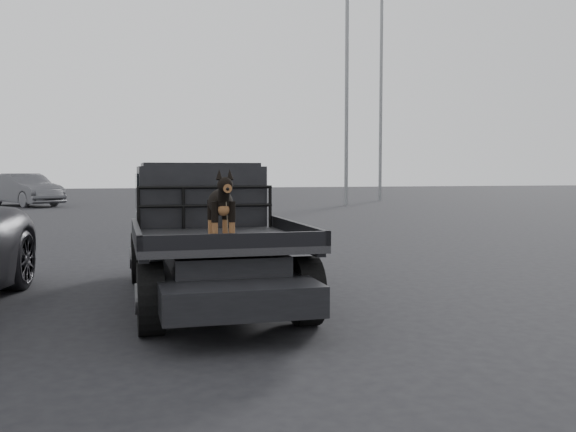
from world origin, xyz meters
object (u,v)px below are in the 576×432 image
object	(u,v)px
flatbed_ute	(209,264)
dog	(221,208)
floodlight_mid	(347,41)
distant_car_a	(25,190)
floodlight_far	(381,45)

from	to	relation	value
flatbed_ute	dog	world-z (taller)	dog
dog	floodlight_mid	distance (m)	25.60
flatbed_ute	dog	xyz separation A→B (m)	(-0.07, -1.53, 0.83)
distant_car_a	floodlight_far	size ratio (longest dim) A/B	0.29
floodlight_far	flatbed_ute	bearing A→B (deg)	-117.36
distant_car_a	floodlight_far	world-z (taller)	floodlight_far
floodlight_mid	flatbed_ute	bearing A→B (deg)	-114.38
flatbed_ute	floodlight_far	bearing A→B (deg)	62.64
flatbed_ute	floodlight_far	distance (m)	30.09
dog	distant_car_a	bearing A→B (deg)	101.64
dog	floodlight_mid	xyz separation A→B (m)	(9.69, 22.75, 6.63)
distant_car_a	floodlight_far	bearing A→B (deg)	-31.48
flatbed_ute	floodlight_far	size ratio (longest dim) A/B	0.33
dog	floodlight_mid	bearing A→B (deg)	66.94
dog	distant_car_a	world-z (taller)	dog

